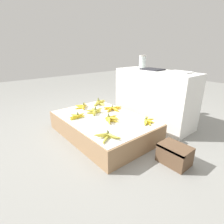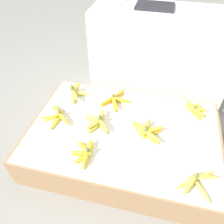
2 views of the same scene
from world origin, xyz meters
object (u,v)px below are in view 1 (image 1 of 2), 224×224
(banana_bunch_middle_left, at_px, (83,106))
(glass_jar, at_px, (142,61))
(wooden_crate, at_px, (174,154))
(banana_bunch_middle_midright, at_px, (110,118))
(banana_bunch_front_midleft, at_px, (77,116))
(banana_bunch_back_midleft, at_px, (113,109))
(banana_bunch_middle_midleft, at_px, (94,111))
(banana_bunch_back_right, at_px, (147,121))
(banana_bunch_back_left, at_px, (99,102))
(foam_tray_white, at_px, (180,72))
(banana_bunch_front_right, at_px, (107,136))

(banana_bunch_middle_left, xyz_separation_m, glass_jar, (0.24, 0.97, 0.59))
(wooden_crate, height_order, glass_jar, glass_jar)
(wooden_crate, xyz_separation_m, banana_bunch_middle_left, (-1.40, -0.17, 0.17))
(wooden_crate, bearing_deg, banana_bunch_middle_midright, -167.48)
(wooden_crate, bearing_deg, banana_bunch_front_midleft, -159.01)
(wooden_crate, xyz_separation_m, banana_bunch_back_midleft, (-1.04, 0.10, 0.17))
(banana_bunch_middle_midleft, bearing_deg, banana_bunch_front_midleft, -91.14)
(banana_bunch_middle_midright, bearing_deg, glass_jar, 111.69)
(wooden_crate, distance_m, banana_bunch_back_right, 0.50)
(banana_bunch_back_left, bearing_deg, wooden_crate, -4.36)
(banana_bunch_middle_midright, relative_size, banana_bunch_back_midleft, 0.83)
(banana_bunch_middle_midleft, height_order, banana_bunch_back_right, banana_bunch_middle_midleft)
(banana_bunch_middle_midleft, distance_m, banana_bunch_back_right, 0.71)
(banana_bunch_middle_midright, bearing_deg, banana_bunch_front_midleft, -143.13)
(banana_bunch_middle_midleft, bearing_deg, banana_bunch_back_left, 134.67)
(banana_bunch_middle_midright, xyz_separation_m, banana_bunch_back_left, (-0.60, 0.27, 0.00))
(wooden_crate, relative_size, foam_tray_white, 1.09)
(wooden_crate, bearing_deg, banana_bunch_back_midleft, 174.74)
(wooden_crate, xyz_separation_m, glass_jar, (-1.15, 0.79, 0.76))
(banana_bunch_middle_left, xyz_separation_m, banana_bunch_middle_midleft, (0.30, 0.01, 0.01))
(wooden_crate, height_order, banana_bunch_back_midleft, banana_bunch_back_midleft)
(banana_bunch_middle_midleft, xyz_separation_m, banana_bunch_back_right, (0.65, 0.29, -0.01))
(banana_bunch_back_right, bearing_deg, banana_bunch_front_midleft, -140.04)
(banana_bunch_middle_midleft, height_order, banana_bunch_back_left, banana_bunch_back_left)
(banana_bunch_front_right, distance_m, banana_bunch_back_left, 1.07)
(wooden_crate, bearing_deg, banana_bunch_back_left, 175.64)
(banana_bunch_middle_midleft, relative_size, foam_tray_white, 0.87)
(banana_bunch_middle_left, relative_size, banana_bunch_back_right, 1.34)
(banana_bunch_middle_left, bearing_deg, banana_bunch_middle_midleft, 1.08)
(banana_bunch_middle_midleft, bearing_deg, banana_bunch_middle_midright, -0.68)
(banana_bunch_middle_midleft, bearing_deg, banana_bunch_back_right, 24.13)
(banana_bunch_middle_midright, xyz_separation_m, banana_bunch_back_right, (0.32, 0.29, -0.01))
(banana_bunch_front_right, bearing_deg, foam_tray_white, 89.72)
(wooden_crate, relative_size, banana_bunch_middle_midright, 1.28)
(banana_bunch_front_midleft, height_order, banana_bunch_back_right, banana_bunch_front_midleft)
(banana_bunch_front_right, height_order, glass_jar, glass_jar)
(banana_bunch_middle_midleft, height_order, glass_jar, glass_jar)
(banana_bunch_back_midleft, bearing_deg, glass_jar, 99.05)
(banana_bunch_middle_left, bearing_deg, banana_bunch_middle_midright, 0.15)
(banana_bunch_front_midleft, xyz_separation_m, banana_bunch_middle_midright, (0.34, 0.25, 0.01))
(banana_bunch_middle_left, height_order, banana_bunch_back_right, same)
(banana_bunch_middle_left, relative_size, banana_bunch_back_left, 0.95)
(banana_bunch_middle_midright, bearing_deg, banana_bunch_back_midleft, 135.71)
(banana_bunch_front_right, xyz_separation_m, banana_bunch_back_midleft, (-0.58, 0.55, -0.00))
(banana_bunch_front_right, xyz_separation_m, banana_bunch_middle_midleft, (-0.64, 0.29, 0.01))
(banana_bunch_front_midleft, relative_size, banana_bunch_middle_midright, 0.96)
(foam_tray_white, bearing_deg, banana_bunch_middle_midright, -109.66)
(foam_tray_white, bearing_deg, banana_bunch_middle_midleft, -126.42)
(banana_bunch_middle_midleft, distance_m, banana_bunch_back_midleft, 0.27)
(banana_bunch_back_right, distance_m, glass_jar, 1.14)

